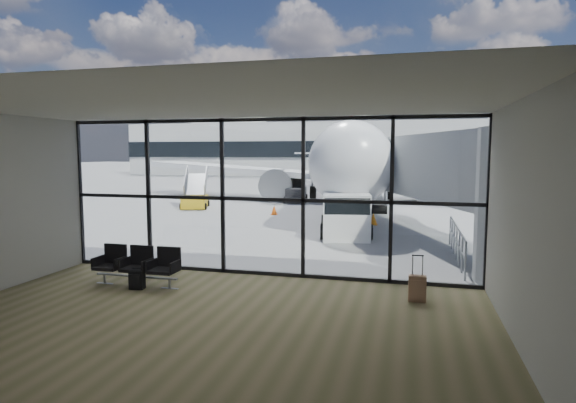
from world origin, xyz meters
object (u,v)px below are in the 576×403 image
at_px(seating_row, 139,264).
at_px(airliner, 351,159).
at_px(backpack, 137,279).
at_px(suitcase, 417,288).
at_px(mobile_stairs, 195,200).
at_px(service_van, 345,212).
at_px(belt_loader, 296,194).

distance_m(seating_row, airliner, 26.58).
relative_size(backpack, suitcase, 0.49).
distance_m(suitcase, airliner, 26.62).
distance_m(backpack, mobile_stairs, 18.56).
distance_m(airliner, service_van, 17.28).
height_order(seating_row, mobile_stairs, mobile_stairs).
height_order(backpack, service_van, service_van).
xyz_separation_m(airliner, belt_loader, (-3.37, -4.08, -2.39)).
bearing_deg(mobile_stairs, service_van, -53.95).
bearing_deg(belt_loader, backpack, -96.63).
distance_m(suitcase, service_van, 9.47).
bearing_deg(mobile_stairs, airliner, 28.83).
xyz_separation_m(backpack, mobile_stairs, (-6.56, 17.36, 0.25)).
bearing_deg(service_van, airliner, 86.83).
relative_size(backpack, belt_loader, 0.14).
bearing_deg(airliner, service_van, -90.73).
bearing_deg(backpack, service_van, 61.22).
height_order(backpack, mobile_stairs, mobile_stairs).
height_order(suitcase, mobile_stairs, mobile_stairs).
height_order(backpack, airliner, airliner).
bearing_deg(seating_row, service_van, 65.55).
xyz_separation_m(seating_row, belt_loader, (-1.01, 22.29, 0.01)).
bearing_deg(airliner, suitcase, -86.63).
bearing_deg(mobile_stairs, backpack, -87.53).
bearing_deg(airliner, mobile_stairs, -140.02).
distance_m(airliner, mobile_stairs, 13.08).
bearing_deg(suitcase, belt_loader, 108.70).
xyz_separation_m(suitcase, airliner, (-4.81, 26.05, 2.65)).
distance_m(backpack, suitcase, 7.03).
height_order(belt_loader, mobile_stairs, mobile_stairs).
relative_size(backpack, airliner, 0.01).
height_order(suitcase, belt_loader, belt_loader).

